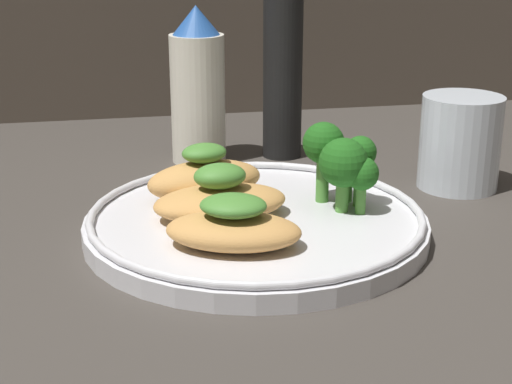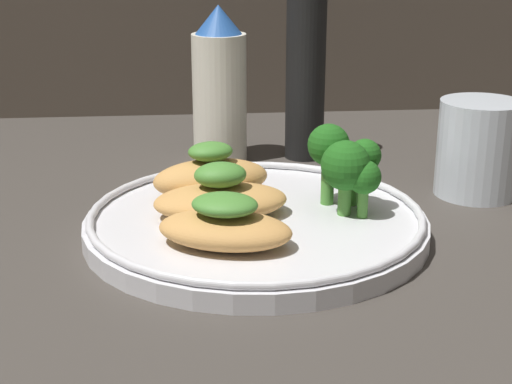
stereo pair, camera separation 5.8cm
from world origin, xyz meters
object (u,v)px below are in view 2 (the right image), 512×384
Objects in this scene: broccoli_bunch at (346,162)px; drinking_glass at (478,148)px; plate at (256,222)px; sauce_bottle at (219,87)px; pepper_grinder at (306,67)px.

broccoli_bunch is 14.32cm from drinking_glass.
plate is 4.01× the size of broccoli_bunch.
broccoli_bunch is at bearing -153.10° from drinking_glass.
plate is at bearing -158.95° from drinking_glass.
pepper_grinder is at bearing 0.00° from sauce_bottle.
drinking_glass is (12.73, 6.46, -1.13)cm from broccoli_bunch.
drinking_glass is at bearing 26.90° from broccoli_bunch.
drinking_glass is at bearing -43.59° from pepper_grinder.
pepper_grinder reaches higher than plate.
plate is 21.27cm from drinking_glass.
broccoli_bunch is at bearing -65.39° from sauce_bottle.
pepper_grinder is at bearing 71.75° from plate.
sauce_bottle is at bearing 114.61° from broccoli_bunch.
plate is at bearing -108.25° from pepper_grinder.
pepper_grinder reaches higher than broccoli_bunch.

